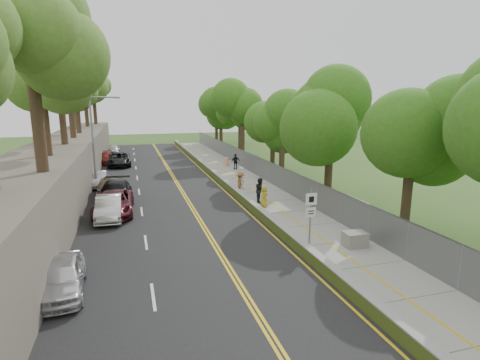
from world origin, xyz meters
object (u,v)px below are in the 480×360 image
(signpost, at_px, (311,211))
(person_far, at_px, (236,162))
(car_1, at_px, (109,207))
(streetlight, at_px, (95,136))
(painter_0, at_px, (264,196))
(car_2, at_px, (114,203))
(concrete_block, at_px, (355,239))
(car_0, at_px, (62,277))
(construction_barrel, at_px, (226,162))

(signpost, relative_size, person_far, 1.78)
(car_1, bearing_deg, person_far, 49.59)
(person_far, bearing_deg, signpost, 78.58)
(streetlight, distance_m, painter_0, 15.50)
(streetlight, distance_m, person_far, 15.54)
(signpost, distance_m, car_2, 13.51)
(painter_0, bearing_deg, concrete_block, -164.64)
(signpost, bearing_deg, car_0, -171.69)
(painter_0, bearing_deg, streetlight, 53.61)
(signpost, bearing_deg, painter_0, 87.99)
(construction_barrel, distance_m, painter_0, 17.52)
(construction_barrel, height_order, painter_0, painter_0)
(concrete_block, distance_m, car_1, 15.28)
(car_0, xyz_separation_m, person_far, (14.08, 24.48, 0.19))
(signpost, relative_size, construction_barrel, 3.14)
(signpost, height_order, concrete_block, signpost)
(car_0, xyz_separation_m, car_2, (1.60, 10.65, 0.06))
(car_2, relative_size, person_far, 3.13)
(streetlight, bearing_deg, signpost, -55.92)
(construction_barrel, xyz_separation_m, concrete_block, (0.32, -25.83, -0.11))
(signpost, xyz_separation_m, car_1, (-10.31, 7.98, -1.18))
(car_2, bearing_deg, concrete_block, -36.38)
(concrete_block, bearing_deg, car_2, 141.92)
(construction_barrel, distance_m, car_0, 30.08)
(signpost, height_order, car_0, signpost)
(person_far, bearing_deg, concrete_block, 84.27)
(streetlight, bearing_deg, car_2, -79.72)
(car_0, distance_m, car_2, 10.77)
(streetlight, distance_m, car_2, 9.05)
(person_far, bearing_deg, car_0, 54.77)
(streetlight, height_order, signpost, streetlight)
(construction_barrel, height_order, concrete_block, construction_barrel)
(signpost, xyz_separation_m, concrete_block, (2.27, -0.70, -1.53))
(streetlight, bearing_deg, painter_0, -38.36)
(construction_barrel, bearing_deg, signpost, -94.44)
(concrete_block, bearing_deg, streetlight, 127.88)
(car_1, bearing_deg, car_2, 75.55)
(concrete_block, xyz_separation_m, person_far, (0.16, 23.48, 0.49))
(construction_barrel, relative_size, car_1, 0.22)
(construction_barrel, bearing_deg, painter_0, -95.50)
(signpost, height_order, car_2, signpost)
(streetlight, relative_size, car_1, 1.77)
(streetlight, xyz_separation_m, concrete_block, (13.78, -17.71, -4.21))
(signpost, bearing_deg, construction_barrel, 85.56)
(signpost, distance_m, car_1, 13.09)
(car_0, height_order, painter_0, painter_0)
(car_0, height_order, car_2, car_2)
(car_1, bearing_deg, streetlight, 97.89)
(construction_barrel, height_order, car_1, car_1)
(car_2, distance_m, person_far, 18.63)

